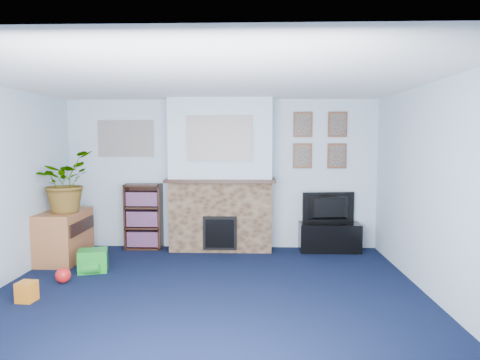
{
  "coord_description": "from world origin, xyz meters",
  "views": [
    {
      "loc": [
        0.52,
        -4.65,
        1.77
      ],
      "look_at": [
        0.34,
        0.94,
        1.23
      ],
      "focal_mm": 32.0,
      "sensor_mm": 36.0,
      "label": 1
    }
  ],
  "objects_px": {
    "bookshelf": "(144,218)",
    "sideboard": "(64,237)",
    "tv_stand": "(329,237)",
    "television": "(330,208)"
  },
  "relations": [
    {
      "from": "bookshelf",
      "to": "sideboard",
      "type": "xyz_separation_m",
      "value": [
        -0.99,
        -0.71,
        -0.15
      ]
    },
    {
      "from": "tv_stand",
      "to": "sideboard",
      "type": "bearing_deg",
      "value": -170.85
    },
    {
      "from": "tv_stand",
      "to": "sideboard",
      "type": "height_order",
      "value": "sideboard"
    },
    {
      "from": "tv_stand",
      "to": "television",
      "type": "xyz_separation_m",
      "value": [
        0.0,
        0.02,
        0.46
      ]
    },
    {
      "from": "bookshelf",
      "to": "sideboard",
      "type": "relative_size",
      "value": 1.12
    },
    {
      "from": "television",
      "to": "tv_stand",
      "type": "bearing_deg",
      "value": 83.11
    },
    {
      "from": "tv_stand",
      "to": "bookshelf",
      "type": "distance_m",
      "value": 2.99
    },
    {
      "from": "bookshelf",
      "to": "sideboard",
      "type": "distance_m",
      "value": 1.23
    },
    {
      "from": "bookshelf",
      "to": "television",
      "type": "bearing_deg",
      "value": -1.09
    },
    {
      "from": "tv_stand",
      "to": "television",
      "type": "relative_size",
      "value": 1.13
    }
  ]
}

